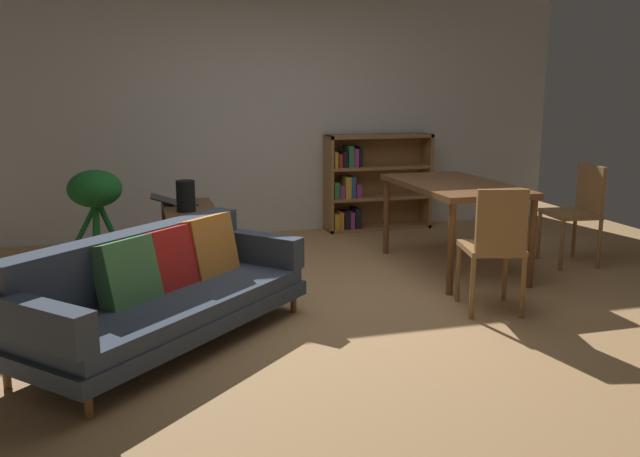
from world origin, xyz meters
TOP-DOWN VIEW (x-y plane):
  - ground_plane at (0.00, 0.00)m, footprint 8.16×8.16m
  - back_wall_panel at (0.00, 2.70)m, footprint 6.80×0.10m
  - fabric_couch at (-1.38, -0.41)m, footprint 2.00×1.94m
  - media_console at (-1.04, 1.34)m, footprint 0.45×1.04m
  - open_laptop at (-1.13, 1.57)m, footprint 0.44×0.34m
  - desk_speaker at (-1.08, 1.17)m, footprint 0.16×0.16m
  - potted_floor_plant at (-1.82, 1.18)m, footprint 0.49×0.44m
  - dining_table at (1.21, 0.66)m, footprint 0.82×1.48m
  - dining_chair_near at (0.94, -0.50)m, footprint 0.48×0.50m
  - dining_chair_far at (2.40, 0.53)m, footprint 0.45×0.50m
  - bookshelf at (1.10, 2.52)m, footprint 1.22×0.32m

SIDE VIEW (x-z plane):
  - ground_plane at x=0.00m, z-range 0.00..0.00m
  - media_console at x=-1.04m, z-range -0.01..0.55m
  - fabric_couch at x=-1.38m, z-range -0.02..0.72m
  - dining_chair_near at x=0.94m, z-range 0.06..0.98m
  - bookshelf at x=1.10m, z-range -0.02..1.06m
  - dining_chair_far at x=2.40m, z-range 0.07..0.98m
  - open_laptop at x=-1.13m, z-range 0.53..0.62m
  - potted_floor_plant at x=-1.82m, z-range 0.13..1.07m
  - desk_speaker at x=-1.08m, z-range 0.56..0.82m
  - dining_table at x=1.21m, z-range 0.32..1.10m
  - back_wall_panel at x=0.00m, z-range 0.00..2.70m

